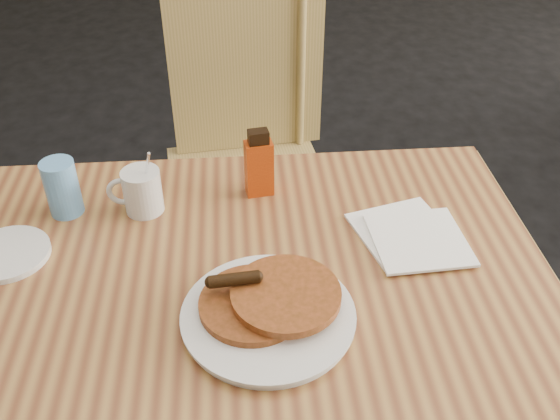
% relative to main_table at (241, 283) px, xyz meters
% --- Properties ---
extents(main_table, '(1.21, 0.85, 0.75)m').
position_rel_main_table_xyz_m(main_table, '(0.00, 0.00, 0.00)').
color(main_table, '#9F6F38').
rests_on(main_table, floor).
extents(chair_main_far, '(0.51, 0.52, 1.00)m').
position_rel_main_table_xyz_m(chair_main_far, '(0.01, 0.74, -0.11)').
color(chair_main_far, '#A6894E').
rests_on(chair_main_far, floor).
extents(pancake_plate, '(0.29, 0.29, 0.07)m').
position_rel_main_table_xyz_m(pancake_plate, '(0.05, -0.13, 0.06)').
color(pancake_plate, silver).
rests_on(pancake_plate, main_table).
extents(coffee_mug, '(0.11, 0.08, 0.15)m').
position_rel_main_table_xyz_m(coffee_mug, '(-0.20, 0.18, 0.09)').
color(coffee_mug, silver).
rests_on(coffee_mug, main_table).
extents(syrup_bottle, '(0.06, 0.05, 0.15)m').
position_rel_main_table_xyz_m(syrup_bottle, '(0.04, 0.23, 0.11)').
color(syrup_bottle, maroon).
rests_on(syrup_bottle, main_table).
extents(napkin_stack, '(0.23, 0.24, 0.01)m').
position_rel_main_table_xyz_m(napkin_stack, '(0.33, 0.07, 0.05)').
color(napkin_stack, white).
rests_on(napkin_stack, main_table).
extents(blue_tumbler, '(0.09, 0.09, 0.12)m').
position_rel_main_table_xyz_m(blue_tumbler, '(-0.36, 0.18, 0.10)').
color(blue_tumbler, '#5A98D5').
rests_on(blue_tumbler, main_table).
extents(side_saucer, '(0.19, 0.19, 0.01)m').
position_rel_main_table_xyz_m(side_saucer, '(-0.44, 0.05, 0.05)').
color(side_saucer, silver).
rests_on(side_saucer, main_table).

